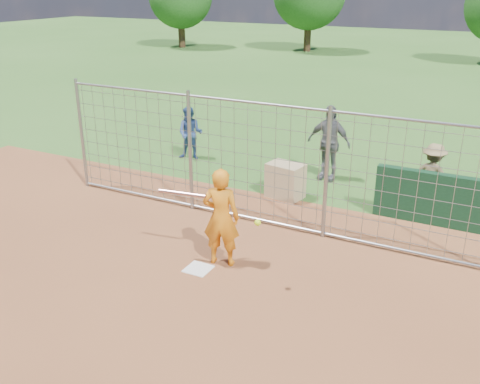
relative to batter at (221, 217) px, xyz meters
The scene contains 11 objects.
ground 0.94m from the batter, 142.66° to the right, with size 100.00×100.00×0.00m, color #2D591E.
infield_dirt 3.32m from the batter, 94.45° to the right, with size 18.00×18.00×0.00m, color brown.
home_plate 0.99m from the batter, 122.53° to the right, with size 0.43×0.43×0.02m, color silver.
dugout_wall 4.66m from the batter, 47.26° to the left, with size 2.60×0.20×1.10m, color #11381E.
batter is the anchor object (origin of this frame).
bystander_a 6.02m from the batter, 127.27° to the left, with size 0.71×0.56×1.47m, color navy.
bystander_b 5.00m from the batter, 87.12° to the left, with size 1.10×0.46×1.87m, color #5A5C60.
bystander_c 5.16m from the batter, 56.66° to the left, with size 0.93×0.54×1.44m, color olive.
equipment_bin 3.42m from the batter, 93.49° to the left, with size 0.80×0.55×0.80m, color tan.
equipment_in_play 0.56m from the batter, 124.50° to the right, with size 1.99×0.33×0.23m.
backstop_fence 1.86m from the batter, 97.81° to the left, with size 9.08×0.08×2.60m.
Camera 1 is at (4.36, -7.08, 4.70)m, focal length 40.00 mm.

